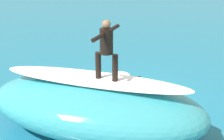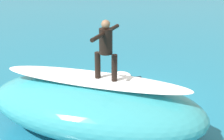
# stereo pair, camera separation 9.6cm
# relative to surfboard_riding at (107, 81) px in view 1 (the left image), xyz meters

# --- Properties ---
(ground_plane) EXTENTS (120.00, 120.00, 0.00)m
(ground_plane) POSITION_rel_surfboard_riding_xyz_m (-0.25, -1.96, -1.57)
(ground_plane) COLOR teal
(wave_crest) EXTENTS (6.36, 3.61, 1.53)m
(wave_crest) POSITION_rel_surfboard_riding_xyz_m (0.33, -0.03, -0.80)
(wave_crest) COLOR teal
(wave_crest) RESTS_ON ground_plane
(wave_foam_lip) EXTENTS (5.25, 1.58, 0.08)m
(wave_foam_lip) POSITION_rel_surfboard_riding_xyz_m (0.33, -0.03, 0.00)
(wave_foam_lip) COLOR white
(wave_foam_lip) RESTS_ON wave_crest
(surfboard_riding) EXTENTS (2.15, 0.91, 0.08)m
(surfboard_riding) POSITION_rel_surfboard_riding_xyz_m (0.00, 0.00, 0.00)
(surfboard_riding) COLOR #33B2D1
(surfboard_riding) RESTS_ON wave_crest
(surfer_riding) EXTENTS (0.61, 1.47, 1.57)m
(surfer_riding) POSITION_rel_surfboard_riding_xyz_m (0.00, 0.00, 0.95)
(surfer_riding) COLOR black
(surfer_riding) RESTS_ON surfboard_riding
(surfboard_paddling) EXTENTS (2.16, 1.51, 0.08)m
(surfboard_paddling) POSITION_rel_surfboard_riding_xyz_m (0.39, -3.19, -1.53)
(surfboard_paddling) COLOR silver
(surfboard_paddling) RESTS_ON ground_plane
(surfer_paddling) EXTENTS (1.44, 0.91, 0.28)m
(surfer_paddling) POSITION_rel_surfboard_riding_xyz_m (0.29, -3.25, -1.37)
(surfer_paddling) COLOR black
(surfer_paddling) RESTS_ON surfboard_paddling
(foam_patch_mid) EXTENTS (0.91, 0.85, 0.18)m
(foam_patch_mid) POSITION_rel_surfboard_riding_xyz_m (1.79, -2.02, -1.48)
(foam_patch_mid) COLOR white
(foam_patch_mid) RESTS_ON ground_plane
(foam_patch_far) EXTENTS (0.96, 1.00, 0.12)m
(foam_patch_far) POSITION_rel_surfboard_riding_xyz_m (0.37, -3.96, -1.51)
(foam_patch_far) COLOR white
(foam_patch_far) RESTS_ON ground_plane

